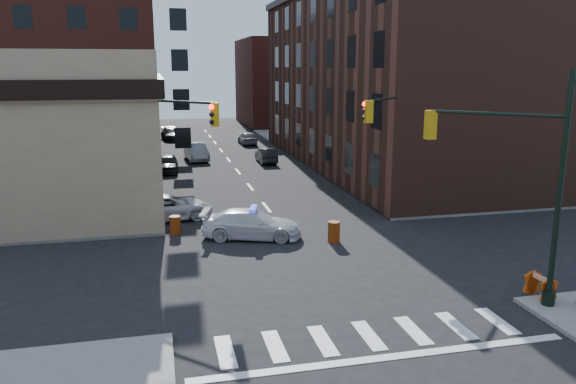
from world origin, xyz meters
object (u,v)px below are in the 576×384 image
barricade_se_a (540,287)px  barricade_nw_a (95,217)px  parked_car_wnear (167,163)px  pedestrian_a (71,202)px  pickup (168,207)px  parked_car_enear (266,155)px  pedestrian_b (82,213)px  parked_car_wfar (196,152)px  police_car (251,224)px  barrel_road (334,232)px  barrel_bank (175,225)px

barricade_se_a → barricade_nw_a: barricade_nw_a is taller
parked_car_wnear → pedestrian_a: bearing=-108.7°
pickup → parked_car_enear: bearing=-34.9°
parked_car_enear → pedestrian_b: 22.82m
parked_car_enear → parked_car_wnear: bearing=17.1°
parked_car_wfar → pickup: bearing=-103.9°
police_car → pedestrian_b: size_ratio=2.75×
parked_car_wfar → barricade_se_a: bearing=-79.3°
pickup → pedestrian_b: 4.55m
pickup → parked_car_wnear: 14.44m
police_car → barrel_road: bearing=-96.1°
parked_car_enear → barricade_nw_a: 21.93m
pedestrian_a → barricade_nw_a: pedestrian_a is taller
parked_car_enear → pedestrian_b: bearing=55.0°
police_car → barricade_nw_a: bearing=82.4°
pickup → pedestrian_a: (-5.03, 0.65, 0.44)m
barricade_nw_a → parked_car_wnear: bearing=70.0°
parked_car_wnear → barrel_road: (7.35, -20.43, -0.19)m
pedestrian_b → barrel_road: (11.88, -4.34, -0.52)m
parked_car_enear → barricade_nw_a: bearing=55.1°
police_car → barricade_nw_a: 8.38m
pedestrian_a → barricade_nw_a: size_ratio=1.61×
barricade_se_a → pickup: bearing=36.6°
parked_car_wnear → parked_car_enear: parked_car_wnear is taller
barrel_road → police_car: bearing=157.1°
police_car → parked_car_wfar: parked_car_wfar is taller
parked_car_enear → pedestrian_b: size_ratio=2.22×
pedestrian_b → barricade_se_a: pedestrian_b is taller
barricade_se_a → barricade_nw_a: (-16.41, 13.35, 0.05)m
pedestrian_b → barricade_nw_a: bearing=43.3°
pedestrian_a → barrel_bank: bearing=-29.3°
parked_car_wnear → parked_car_enear: bearing=19.7°
parked_car_wnear → barrel_road: bearing=-67.8°
parked_car_enear → barricade_se_a: (3.90, -31.37, -0.09)m
parked_car_enear → barricade_se_a: parked_car_enear is taller
parked_car_enear → barrel_road: (-1.16, -23.07, -0.14)m
parked_car_enear → pedestrian_b: (-13.03, -18.73, 0.39)m
parked_car_wfar → barricade_se_a: parked_car_wfar is taller
barricade_se_a → pedestrian_b: bearing=48.2°
parked_car_enear → pickup: bearing=62.6°
parked_car_wfar → barricade_nw_a: 21.72m
barricade_se_a → parked_car_wnear: bearing=18.3°
parked_car_wfar → barrel_bank: parked_car_wfar is taller
pedestrian_a → barrel_bank: 6.50m
police_car → barrel_bank: size_ratio=5.09×
parked_car_enear → barricade_se_a: bearing=97.0°
barrel_bank → barricade_se_a: barricade_se_a is taller
parked_car_wfar → barrel_road: 26.14m
parked_car_enear → barrel_bank: 21.80m
pedestrian_b → parked_car_enear: bearing=45.1°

